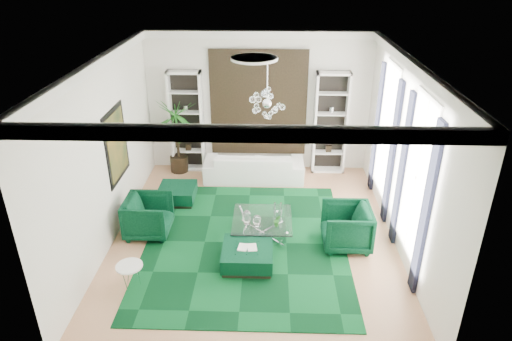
{
  "coord_description": "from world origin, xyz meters",
  "views": [
    {
      "loc": [
        0.31,
        -8.36,
        5.62
      ],
      "look_at": [
        0.03,
        0.5,
        1.32
      ],
      "focal_mm": 32.0,
      "sensor_mm": 36.0,
      "label": 1
    }
  ],
  "objects_px": {
    "coffee_table": "(262,228)",
    "armchair_right": "(346,227)",
    "ottoman_side": "(177,194)",
    "ottoman_front": "(248,256)",
    "armchair_left": "(148,216)",
    "palm": "(176,126)",
    "side_table": "(131,276)",
    "sofa": "(254,166)"
  },
  "relations": [
    {
      "from": "coffee_table",
      "to": "ottoman_side",
      "type": "distance_m",
      "value": 2.59
    },
    {
      "from": "ottoman_front",
      "to": "side_table",
      "type": "xyz_separation_m",
      "value": [
        -2.11,
        -0.74,
        0.04
      ]
    },
    {
      "from": "armchair_left",
      "to": "ottoman_side",
      "type": "xyz_separation_m",
      "value": [
        0.34,
        1.44,
        -0.24
      ]
    },
    {
      "from": "side_table",
      "to": "palm",
      "type": "bearing_deg",
      "value": 90.11
    },
    {
      "from": "armchair_right",
      "to": "armchair_left",
      "type": "bearing_deg",
      "value": -94.29
    },
    {
      "from": "armchair_right",
      "to": "side_table",
      "type": "relative_size",
      "value": 2.04
    },
    {
      "from": "sofa",
      "to": "armchair_right",
      "type": "relative_size",
      "value": 2.67
    },
    {
      "from": "armchair_left",
      "to": "armchair_right",
      "type": "xyz_separation_m",
      "value": [
        4.21,
        -0.32,
        0.01
      ]
    },
    {
      "from": "armchair_right",
      "to": "coffee_table",
      "type": "xyz_separation_m",
      "value": [
        -1.75,
        0.28,
        -0.24
      ]
    },
    {
      "from": "armchair_right",
      "to": "palm",
      "type": "height_order",
      "value": "palm"
    },
    {
      "from": "side_table",
      "to": "sofa",
      "type": "bearing_deg",
      "value": 65.04
    },
    {
      "from": "armchair_left",
      "to": "coffee_table",
      "type": "xyz_separation_m",
      "value": [
        2.46,
        -0.04,
        -0.22
      ]
    },
    {
      "from": "armchair_left",
      "to": "ottoman_side",
      "type": "distance_m",
      "value": 1.5
    },
    {
      "from": "sofa",
      "to": "ottoman_front",
      "type": "bearing_deg",
      "value": 90.11
    },
    {
      "from": "ottoman_front",
      "to": "palm",
      "type": "relative_size",
      "value": 0.37
    },
    {
      "from": "ottoman_front",
      "to": "palm",
      "type": "xyz_separation_m",
      "value": [
        -2.12,
        4.19,
        1.14
      ]
    },
    {
      "from": "armchair_right",
      "to": "ottoman_front",
      "type": "bearing_deg",
      "value": -70.43
    },
    {
      "from": "coffee_table",
      "to": "armchair_right",
      "type": "bearing_deg",
      "value": -9.11
    },
    {
      "from": "sofa",
      "to": "side_table",
      "type": "xyz_separation_m",
      "value": [
        -2.1,
        -4.51,
        -0.15
      ]
    },
    {
      "from": "coffee_table",
      "to": "ottoman_front",
      "type": "relative_size",
      "value": 1.28
    },
    {
      "from": "armchair_left",
      "to": "coffee_table",
      "type": "relative_size",
      "value": 0.76
    },
    {
      "from": "sofa",
      "to": "ottoman_side",
      "type": "distance_m",
      "value": 2.27
    },
    {
      "from": "armchair_left",
      "to": "side_table",
      "type": "distance_m",
      "value": 1.78
    },
    {
      "from": "armchair_left",
      "to": "ottoman_front",
      "type": "xyz_separation_m",
      "value": [
        2.19,
        -1.03,
        -0.24
      ]
    },
    {
      "from": "coffee_table",
      "to": "ottoman_front",
      "type": "bearing_deg",
      "value": -105.1
    },
    {
      "from": "side_table",
      "to": "palm",
      "type": "distance_m",
      "value": 5.05
    },
    {
      "from": "sofa",
      "to": "side_table",
      "type": "relative_size",
      "value": 5.46
    },
    {
      "from": "armchair_right",
      "to": "side_table",
      "type": "bearing_deg",
      "value": -70.59
    },
    {
      "from": "sofa",
      "to": "armchair_left",
      "type": "relative_size",
      "value": 2.76
    },
    {
      "from": "palm",
      "to": "armchair_left",
      "type": "bearing_deg",
      "value": -91.39
    },
    {
      "from": "armchair_right",
      "to": "ottoman_side",
      "type": "height_order",
      "value": "armchair_right"
    },
    {
      "from": "armchair_right",
      "to": "ottoman_front",
      "type": "height_order",
      "value": "armchair_right"
    },
    {
      "from": "armchair_left",
      "to": "coffee_table",
      "type": "bearing_deg",
      "value": -90.83
    },
    {
      "from": "ottoman_side",
      "to": "armchair_left",
      "type": "bearing_deg",
      "value": -103.25
    },
    {
      "from": "ottoman_side",
      "to": "ottoman_front",
      "type": "bearing_deg",
      "value": -53.13
    },
    {
      "from": "armchair_right",
      "to": "palm",
      "type": "relative_size",
      "value": 0.37
    },
    {
      "from": "armchair_left",
      "to": "palm",
      "type": "distance_m",
      "value": 3.28
    },
    {
      "from": "coffee_table",
      "to": "ottoman_front",
      "type": "xyz_separation_m",
      "value": [
        -0.27,
        -1.0,
        -0.02
      ]
    },
    {
      "from": "coffee_table",
      "to": "palm",
      "type": "distance_m",
      "value": 4.14
    },
    {
      "from": "sofa",
      "to": "armchair_right",
      "type": "height_order",
      "value": "armchair_right"
    },
    {
      "from": "armchair_left",
      "to": "side_table",
      "type": "bearing_deg",
      "value": -177.2
    },
    {
      "from": "ottoman_side",
      "to": "side_table",
      "type": "relative_size",
      "value": 1.81
    }
  ]
}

